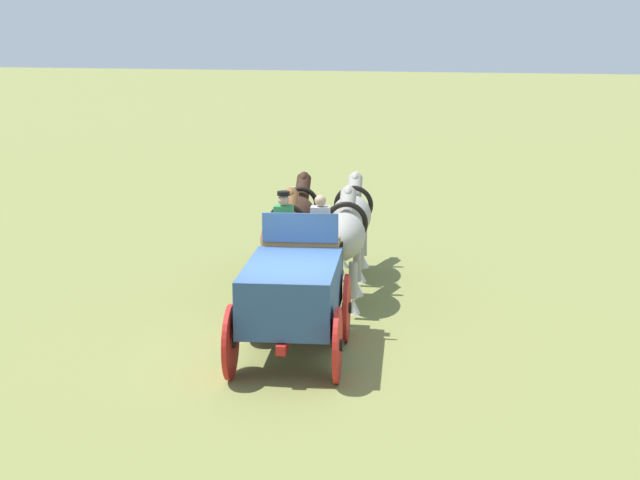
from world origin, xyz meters
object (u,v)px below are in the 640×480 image
(draft_horse_rear_off, at_px, (344,238))
(draft_horse_lead_near, at_px, (297,217))
(draft_horse_rear_near, at_px, (283,238))
(draft_horse_lead_off, at_px, (351,217))
(show_wagon, at_px, (293,291))

(draft_horse_rear_off, bearing_deg, draft_horse_lead_near, 35.16)
(draft_horse_rear_near, distance_m, draft_horse_lead_off, 2.90)
(draft_horse_rear_off, bearing_deg, draft_horse_rear_near, 98.28)
(draft_horse_rear_off, height_order, draft_horse_lead_near, draft_horse_rear_off)
(draft_horse_rear_near, distance_m, draft_horse_rear_off, 1.30)
(draft_horse_lead_near, bearing_deg, show_wagon, -165.28)
(show_wagon, bearing_deg, draft_horse_lead_off, 2.70)
(draft_horse_rear_off, xyz_separation_m, draft_horse_lead_near, (2.39, 1.68, -0.08))
(draft_horse_rear_near, distance_m, draft_horse_lead_near, 2.60)
(show_wagon, xyz_separation_m, draft_horse_rear_off, (3.62, -0.10, 0.21))
(draft_horse_lead_off, bearing_deg, draft_horse_rear_off, -171.28)
(draft_horse_rear_near, height_order, draft_horse_lead_off, draft_horse_rear_near)
(show_wagon, xyz_separation_m, draft_horse_rear_near, (3.43, 1.18, 0.17))
(show_wagon, relative_size, draft_horse_rear_near, 1.94)
(draft_horse_rear_near, height_order, draft_horse_lead_near, draft_horse_rear_near)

